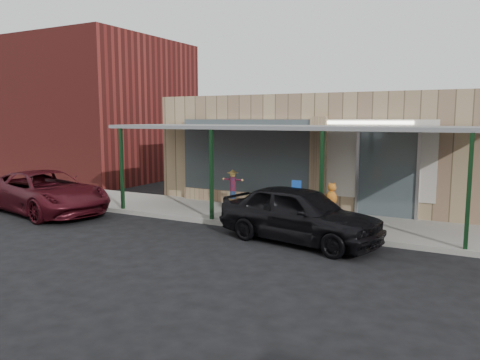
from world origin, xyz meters
The scene contains 10 objects.
ground centered at (0.00, 0.00, 0.00)m, with size 120.00×120.00×0.00m, color black.
sidewalk centered at (0.00, 3.60, 0.07)m, with size 40.00×3.20×0.15m, color gray.
storefront centered at (0.00, 8.16, 2.09)m, with size 12.00×6.25×4.20m.
awning centered at (0.00, 3.56, 3.01)m, with size 12.00×3.00×3.04m.
block_buildings_near centered at (2.01, 9.20, 3.77)m, with size 61.00×8.00×8.00m.
barrel_scarecrow centered at (-2.10, 4.07, 0.62)m, with size 0.84×0.63×1.39m.
barrel_pumpkin centered at (0.49, 2.93, 0.43)m, with size 0.77×0.77×0.78m.
handicap_sign centered at (0.94, 2.45, 1.04)m, with size 0.29×0.05×1.38m.
parked_sedan centered at (1.46, 1.37, 0.77)m, with size 4.80×2.67×1.57m.
car_maroon centered at (-7.89, 0.86, 0.75)m, with size 2.48×5.37×1.49m, color #470E17.
Camera 1 is at (5.88, -10.30, 3.32)m, focal length 35.00 mm.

